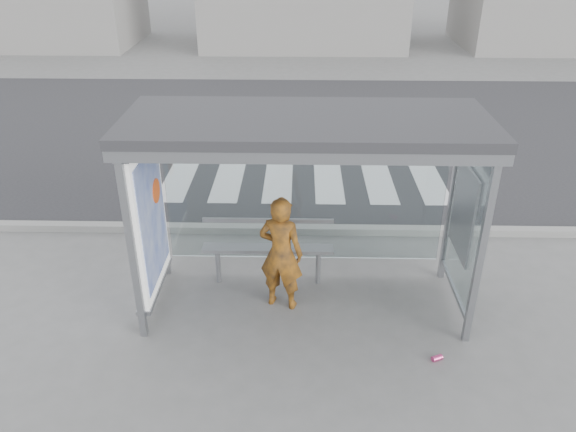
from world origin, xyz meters
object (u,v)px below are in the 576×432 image
object	(u,v)px
bus_shelter	(275,166)
soda_can	(437,358)
bench	(268,248)
person	(281,253)

from	to	relation	value
bus_shelter	soda_can	size ratio (longest dim) A/B	33.65
bench	soda_can	bearing A→B (deg)	-37.64
person	bus_shelter	bearing A→B (deg)	-34.66
bench	soda_can	world-z (taller)	bench
bus_shelter	soda_can	bearing A→B (deg)	-30.53
bench	person	bearing A→B (deg)	-69.31
bus_shelter	person	size ratio (longest dim) A/B	2.65
bench	bus_shelter	bearing A→B (deg)	-73.46
person	soda_can	xyz separation A→B (m)	(1.88, -1.06, -0.77)
bus_shelter	bench	distance (m)	1.50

